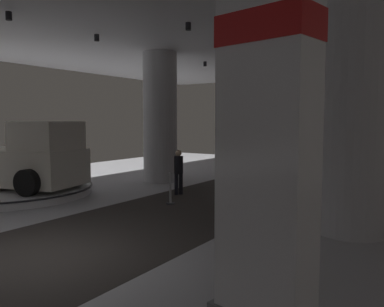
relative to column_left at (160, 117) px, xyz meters
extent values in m
cube|color=#B2B2B7|center=(3.92, -8.99, -2.77)|extent=(24.00, 44.00, 0.05)
cube|color=#383330|center=(3.92, -8.99, -2.75)|extent=(4.40, 44.00, 0.01)
cylinder|color=black|center=(0.69, -7.24, 2.57)|extent=(0.16, 0.16, 0.22)
cylinder|color=black|center=(0.59, -4.10, 2.57)|extent=(0.16, 0.16, 0.22)
cylinder|color=black|center=(0.55, -0.26, 2.57)|extent=(0.16, 0.16, 0.22)
cylinder|color=black|center=(0.46, 2.93, 2.57)|extent=(0.16, 0.16, 0.22)
cylinder|color=black|center=(3.96, -3.74, 2.57)|extent=(0.16, 0.16, 0.22)
cylinder|color=black|center=(4.03, -0.06, 2.57)|extent=(0.16, 0.16, 0.22)
cylinder|color=black|center=(3.86, 3.33, 2.57)|extent=(0.16, 0.16, 0.22)
cylinder|color=silver|center=(0.00, 0.00, 0.00)|extent=(1.45, 1.45, 5.50)
cylinder|color=silver|center=(8.56, -3.82, 0.00)|extent=(1.57, 1.57, 5.50)
cube|color=white|center=(8.63, -9.09, -0.39)|extent=(1.18, 0.75, 4.02)
cube|color=red|center=(8.63, -9.09, 0.90)|extent=(1.21, 0.78, 0.36)
cylinder|color=silver|center=(-2.49, -5.44, -2.61)|extent=(5.56, 5.57, 0.29)
cylinder|color=black|center=(-2.49, -5.44, -2.49)|extent=(5.68, 5.68, 0.05)
cube|color=silver|center=(-2.49, -5.44, -1.71)|extent=(5.65, 3.30, 1.20)
cube|color=silver|center=(-0.84, -5.04, -0.66)|extent=(2.10, 2.25, 1.00)
cube|color=#28333D|center=(-1.34, -5.16, -0.66)|extent=(0.49, 1.72, 0.75)
cylinder|color=black|center=(-0.97, -3.86, -2.04)|extent=(0.88, 0.47, 0.84)
cylinder|color=black|center=(-0.41, -6.14, -2.04)|extent=(0.88, 0.47, 0.84)
cylinder|color=black|center=(2.50, -2.05, -2.35)|extent=(0.14, 0.14, 0.80)
cylinder|color=black|center=(2.42, -2.21, -2.35)|extent=(0.14, 0.14, 0.80)
cylinder|color=black|center=(2.46, -2.13, -1.69)|extent=(0.32, 0.32, 0.62)
sphere|color=beige|center=(2.46, -2.13, -1.27)|extent=(0.22, 0.22, 0.22)
cylinder|color=black|center=(2.98, 0.80, -2.35)|extent=(0.14, 0.14, 0.80)
cylinder|color=black|center=(3.11, 0.92, -2.35)|extent=(0.14, 0.14, 0.80)
cylinder|color=#6B665B|center=(3.05, 0.86, -1.69)|extent=(0.32, 0.32, 0.62)
sphere|color=#99755B|center=(3.05, 0.86, -1.27)|extent=(0.22, 0.22, 0.22)
cylinder|color=#333338|center=(3.16, -3.56, -2.73)|extent=(0.28, 0.28, 0.04)
cylinder|color=#B2B2B7|center=(3.16, -3.56, -2.27)|extent=(0.07, 0.07, 0.96)
sphere|color=#B2B2B7|center=(3.16, -3.56, -1.79)|extent=(0.10, 0.10, 0.10)
camera|label=1|loc=(10.39, -13.35, -0.14)|focal=36.74mm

